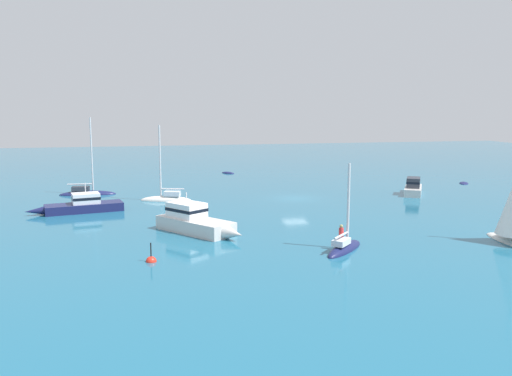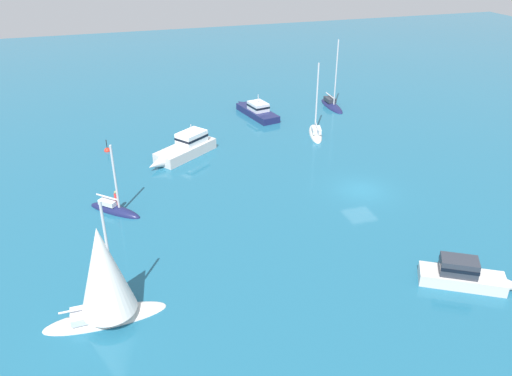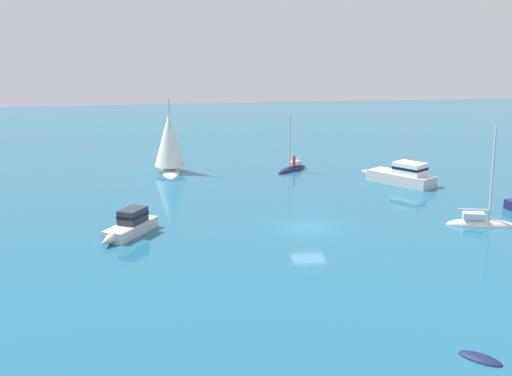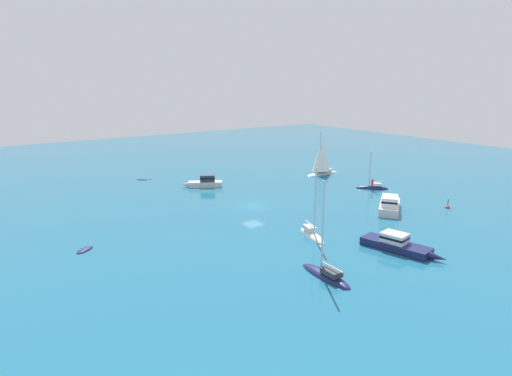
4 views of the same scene
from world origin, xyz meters
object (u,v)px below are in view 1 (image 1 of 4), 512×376
(rib, at_px, (464,183))
(ketch_1, at_px, (344,248))
(cabin_cruiser, at_px, (413,187))
(yacht, at_px, (87,193))
(dinghy, at_px, (228,173))
(launch, at_px, (82,205))
(ketch, at_px, (167,199))
(channel_buoy, at_px, (151,261))
(cabin_cruiser_1, at_px, (195,221))

(rib, bearing_deg, ketch_1, -13.44)
(cabin_cruiser, distance_m, ketch_1, 26.11)
(yacht, distance_m, dinghy, 23.75)
(rib, distance_m, dinghy, 31.62)
(yacht, height_order, launch, yacht)
(launch, xyz_separation_m, dinghy, (-25.37, 17.75, -0.63))
(ketch, distance_m, channel_buoy, 21.98)
(cabin_cruiser_1, bearing_deg, ketch, 149.04)
(yacht, bearing_deg, ketch, -32.09)
(dinghy, bearing_deg, rib, -159.51)
(yacht, bearing_deg, channel_buoy, -74.71)
(cabin_cruiser_1, xyz_separation_m, dinghy, (-35.65, 8.54, -0.85))
(ketch, xyz_separation_m, launch, (4.24, -7.86, 0.45))
(cabin_cruiser_1, height_order, launch, cabin_cruiser_1)
(ketch, bearing_deg, cabin_cruiser_1, 112.55)
(ketch_1, distance_m, channel_buoy, 12.69)
(rib, height_order, yacht, yacht)
(cabin_cruiser_1, xyz_separation_m, yacht, (-20.29, -9.57, -0.68))
(cabin_cruiser, height_order, ketch_1, ketch_1)
(rib, xyz_separation_m, ketch_1, (26.59, -26.38, 0.16))
(yacht, relative_size, channel_buoy, 5.72)
(cabin_cruiser, bearing_deg, launch, 125.20)
(cabin_cruiser, xyz_separation_m, yacht, (-7.21, -34.87, -0.55))
(cabin_cruiser_1, xyz_separation_m, ketch_1, (7.43, 9.15, -0.68))
(cabin_cruiser_1, height_order, channel_buoy, cabin_cruiser_1)
(cabin_cruiser_1, relative_size, yacht, 0.86)
(cabin_cruiser, distance_m, ketch, 26.69)
(cabin_cruiser_1, relative_size, channel_buoy, 4.92)
(ketch, distance_m, launch, 8.94)
(yacht, bearing_deg, ketch_1, -52.99)
(cabin_cruiser, distance_m, channel_buoy, 35.35)
(rib, height_order, dinghy, dinghy)
(rib, xyz_separation_m, launch, (8.89, -44.73, 0.63))
(cabin_cruiser, height_order, launch, launch)
(cabin_cruiser_1, relative_size, ketch, 0.93)
(launch, bearing_deg, ketch_1, 124.28)
(cabin_cruiser_1, distance_m, ketch_1, 11.81)
(cabin_cruiser, xyz_separation_m, channel_buoy, (20.43, -28.84, -0.71))
(cabin_cruiser_1, bearing_deg, ketch_1, 14.65)
(yacht, relative_size, ketch_1, 1.40)
(launch, xyz_separation_m, ketch_1, (17.71, 18.35, -0.47))
(cabin_cruiser_1, xyz_separation_m, channel_buoy, (7.35, -3.54, -0.83))
(cabin_cruiser, bearing_deg, dinghy, 67.15)
(ketch, distance_m, dinghy, 23.33)
(ketch_1, bearing_deg, cabin_cruiser, 5.77)
(ketch_1, bearing_deg, launch, 90.02)
(yacht, distance_m, channel_buoy, 28.29)
(ketch, relative_size, launch, 0.95)
(launch, height_order, channel_buoy, launch)
(rib, height_order, launch, launch)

